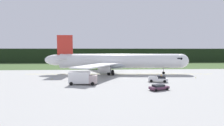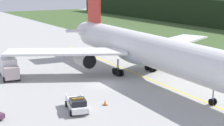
% 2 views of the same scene
% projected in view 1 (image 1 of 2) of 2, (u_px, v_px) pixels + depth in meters
% --- Properties ---
extents(ground, '(320.00, 320.00, 0.00)m').
position_uv_depth(ground, '(124.00, 77.00, 59.23)').
color(ground, '#A1A19E').
extents(grass_verge, '(320.00, 47.31, 0.04)m').
position_uv_depth(grass_verge, '(114.00, 65.00, 106.76)').
color(grass_verge, '#3B5429').
rests_on(grass_verge, ground).
extents(distant_tree_line, '(288.00, 7.69, 10.09)m').
position_uv_depth(distant_tree_line, '(112.00, 56.00, 131.97)').
color(distant_tree_line, black).
rests_on(distant_tree_line, ground).
extents(taxiway_centerline_main, '(70.13, 3.77, 0.01)m').
position_uv_depth(taxiway_centerline_main, '(119.00, 74.00, 67.45)').
color(taxiway_centerline_main, yellow).
rests_on(taxiway_centerline_main, ground).
extents(airliner, '(53.87, 44.46, 14.52)m').
position_uv_depth(airliner, '(118.00, 61.00, 67.11)').
color(airliner, silver).
rests_on(airliner, ground).
extents(ops_pickup_truck, '(5.66, 3.34, 1.94)m').
position_uv_depth(ops_pickup_truck, '(159.00, 79.00, 50.66)').
color(ops_pickup_truck, white).
rests_on(ops_pickup_truck, ground).
extents(catering_truck, '(7.39, 3.30, 3.55)m').
position_uv_depth(catering_truck, '(82.00, 78.00, 46.54)').
color(catering_truck, '#B7A3A4').
rests_on(catering_truck, ground).
extents(staff_car, '(4.82, 3.29, 1.30)m').
position_uv_depth(staff_car, '(159.00, 87.00, 40.22)').
color(staff_car, '#4E2A41').
rests_on(staff_car, ground).
extents(apron_cone, '(0.58, 0.58, 0.73)m').
position_uv_depth(apron_cone, '(154.00, 78.00, 54.85)').
color(apron_cone, black).
rests_on(apron_cone, ground).
extents(taxiway_edge_light_east, '(0.12, 0.12, 0.48)m').
position_uv_depth(taxiway_edge_light_east, '(196.00, 77.00, 57.31)').
color(taxiway_edge_light_east, yellow).
rests_on(taxiway_edge_light_east, ground).
extents(taxiway_edge_light_west, '(0.12, 0.12, 0.51)m').
position_uv_depth(taxiway_edge_light_west, '(52.00, 79.00, 54.78)').
color(taxiway_edge_light_west, yellow).
rests_on(taxiway_edge_light_west, ground).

